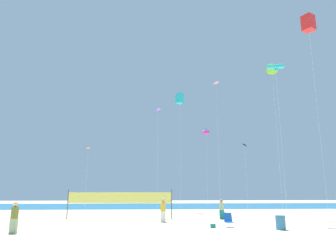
{
  "coord_description": "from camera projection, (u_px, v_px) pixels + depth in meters",
  "views": [
    {
      "loc": [
        0.08,
        -18.16,
        2.26
      ],
      "look_at": [
        1.65,
        8.85,
        8.06
      ],
      "focal_mm": 32.6,
      "sensor_mm": 36.0,
      "label": 1
    }
  ],
  "objects": [
    {
      "name": "beachgoer_mustard_shirt",
      "position": [
        163.0,
        210.0,
        22.88
      ],
      "size": [
        0.39,
        0.39,
        1.72
      ],
      "rotation": [
        0.0,
        0.0,
        3.55
      ],
      "color": "white",
      "rests_on": "ground"
    },
    {
      "name": "kite_violet_diamond",
      "position": [
        158.0,
        110.0,
        36.8
      ],
      "size": [
        0.88,
        0.88,
        12.24
      ],
      "color": "silver",
      "rests_on": "ground"
    },
    {
      "name": "kite_cyan_box",
      "position": [
        180.0,
        99.0,
        37.81
      ],
      "size": [
        1.1,
        1.1,
        14.17
      ],
      "color": "silver",
      "rests_on": "ground"
    },
    {
      "name": "folding_beach_chair",
      "position": [
        228.0,
        220.0,
        19.66
      ],
      "size": [
        0.52,
        0.65,
        0.89
      ],
      "rotation": [
        0.0,
        0.0,
        -0.46
      ],
      "color": "#1959B2",
      "rests_on": "ground"
    },
    {
      "name": "kite_pink_diamond",
      "position": [
        216.0,
        84.0,
        35.83
      ],
      "size": [
        0.83,
        0.82,
        15.01
      ],
      "color": "silver",
      "rests_on": "ground"
    },
    {
      "name": "ocean_band",
      "position": [
        149.0,
        206.0,
        48.33
      ],
      "size": [
        120.0,
        20.0,
        0.01
      ],
      "primitive_type": "cube",
      "color": "#1E6B99",
      "rests_on": "ground"
    },
    {
      "name": "kite_red_box",
      "position": [
        308.0,
        23.0,
        25.44
      ],
      "size": [
        1.13,
        1.13,
        16.68
      ],
      "color": "silver",
      "rests_on": "ground"
    },
    {
      "name": "kite_magenta_inflatable",
      "position": [
        206.0,
        132.0,
        39.0
      ],
      "size": [
        1.58,
        1.8,
        10.17
      ],
      "color": "silver",
      "rests_on": "ground"
    },
    {
      "name": "kite_cyan_tube",
      "position": [
        276.0,
        68.0,
        24.81
      ],
      "size": [
        1.35,
        0.69,
        12.38
      ],
      "color": "silver",
      "rests_on": "ground"
    },
    {
      "name": "beachgoer_sage_shirt",
      "position": [
        222.0,
        208.0,
        25.29
      ],
      "size": [
        0.37,
        0.37,
        1.62
      ],
      "rotation": [
        0.0,
        0.0,
        4.27
      ],
      "color": "#19727A",
      "rests_on": "ground"
    },
    {
      "name": "kite_orange_diamond",
      "position": [
        88.0,
        150.0,
        31.13
      ],
      "size": [
        0.38,
        0.39,
        6.71
      ],
      "color": "silver",
      "rests_on": "ground"
    },
    {
      "name": "beach_handbag",
      "position": [
        213.0,
        226.0,
        19.2
      ],
      "size": [
        0.31,
        0.16,
        0.25
      ],
      "primitive_type": "cube",
      "color": "#19727A",
      "rests_on": "ground"
    },
    {
      "name": "beachgoer_olive_shirt",
      "position": [
        14.0,
        216.0,
        16.84
      ],
      "size": [
        0.39,
        0.39,
        1.71
      ],
      "rotation": [
        0.0,
        0.0,
        4.32
      ],
      "color": "#99B28C",
      "rests_on": "ground"
    },
    {
      "name": "kite_black_diamond",
      "position": [
        245.0,
        146.0,
        30.9
      ],
      "size": [
        0.7,
        0.7,
        7.1
      ],
      "color": "silver",
      "rests_on": "ground"
    },
    {
      "name": "volleyball_net",
      "position": [
        120.0,
        199.0,
        25.9
      ],
      "size": [
        8.9,
        0.74,
        2.4
      ],
      "color": "#4C4C51",
      "rests_on": "ground"
    },
    {
      "name": "ground_plane",
      "position": [
        148.0,
        232.0,
        17.24
      ],
      "size": [
        120.0,
        120.0,
        0.0
      ],
      "primitive_type": "plane",
      "color": "beige"
    },
    {
      "name": "trash_barrel",
      "position": [
        281.0,
        223.0,
        18.3
      ],
      "size": [
        0.57,
        0.57,
        0.84
      ],
      "primitive_type": "cylinder",
      "color": "teal",
      "rests_on": "ground"
    },
    {
      "name": "kite_lime_delta",
      "position": [
        272.0,
        69.0,
        30.59
      ],
      "size": [
        1.24,
        0.56,
        14.93
      ],
      "color": "silver",
      "rests_on": "ground"
    }
  ]
}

